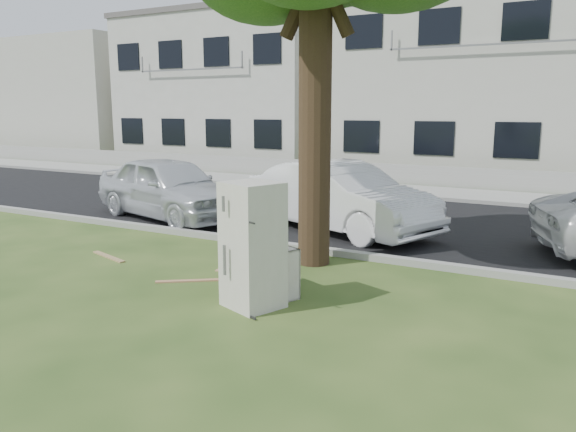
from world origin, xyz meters
The scene contains 16 objects.
ground centered at (0.00, 0.00, 0.00)m, with size 120.00×120.00×0.00m, color #294518.
road centered at (0.00, 6.00, 0.01)m, with size 120.00×7.00×0.01m, color black.
kerb_near centered at (0.00, 2.45, 0.00)m, with size 120.00×0.18×0.12m, color gray.
kerb_far centered at (0.00, 9.55, 0.00)m, with size 120.00×0.18×0.12m, color gray.
sidewalk centered at (0.00, 11.00, 0.01)m, with size 120.00×2.80×0.01m, color gray.
low_wall centered at (0.00, 12.60, 0.35)m, with size 120.00×0.15×0.70m, color gray.
townhouse_left centered at (-12.00, 17.50, 3.52)m, with size 10.20×8.16×7.04m.
townhouse_center centered at (0.00, 17.50, 3.72)m, with size 11.22×8.16×7.44m.
filler_left centered at (-26.00, 18.00, 3.20)m, with size 16.00×9.00×6.40m, color beige.
fridge centered at (-0.17, -0.52, 0.84)m, with size 0.69×0.64×1.69m, color silver.
cabinet centered at (-0.27, -0.06, 0.36)m, with size 0.92×0.57×0.72m, color silver.
plank_a centered at (-1.60, -0.05, 0.01)m, with size 1.08×0.09×0.02m, color tan.
plank_b centered at (-3.80, 0.37, 0.01)m, with size 1.02×0.10×0.02m, color #A08254.
plank_c centered at (-1.60, 0.94, 0.01)m, with size 0.74×0.08×0.02m, color tan.
car_center centered at (-1.05, 4.39, 0.75)m, with size 1.59×4.56×1.50m, color white.
car_left centered at (-5.26, 3.79, 0.75)m, with size 1.78×4.43×1.51m, color silver.
Camera 1 is at (3.71, -6.64, 2.62)m, focal length 35.00 mm.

